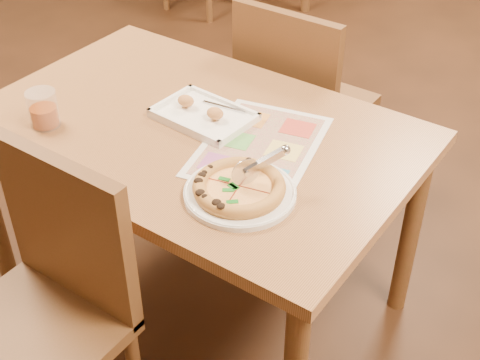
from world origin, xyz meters
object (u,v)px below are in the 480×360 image
Objects in this scene: pizza at (239,187)px; pizza_cutter at (259,164)px; dining_table at (195,150)px; appetizer_tray at (203,116)px; plate at (240,193)px; glass_tumbler at (43,111)px; menu at (259,146)px; chair_near at (48,284)px; chair_far at (297,90)px.

pizza_cutter is at bearing 58.13° from pizza.
dining_table is 0.11m from appetizer_tray.
plate is 0.09m from pizza_cutter.
pizza_cutter is (0.33, -0.14, 0.17)m from dining_table.
glass_tumbler is 0.64m from menu.
menu is (0.22, 0.63, 0.16)m from chair_near.
chair_far is 0.86m from plate.
chair_far reaches higher than appetizer_tray.
pizza is at bearing -32.65° from dining_table.
appetizer_tray is 0.22m from menu.
pizza is 1.82× the size of pizza_cutter.
pizza_cutter is at bearing 58.18° from plate.
chair_far is 0.85m from pizza_cutter.
dining_table is 4.36× the size of appetizer_tray.
appetizer_tray is at bearing 173.50° from menu.
pizza_cutter is at bearing 113.75° from chair_far.
dining_table is 0.24m from menu.
chair_far is 0.64m from menu.
chair_near is 1.62× the size of plate.
glass_tumbler reaches higher than appetizer_tray.
dining_table is 0.37m from pizza.
dining_table is 0.37m from plate.
menu reaches higher than dining_table.
chair_near is 3.57× the size of pizza_cutter.
menu is at bearing 110.65° from chair_far.
pizza is 0.39m from appetizer_tray.
chair_near reaches higher than plate.
plate is 0.66× the size of menu.
appetizer_tray is (-0.00, 0.65, 0.17)m from chair_near.
plate is at bearing -38.40° from appetizer_tray.
plate is at bearing 57.04° from pizza.
chair_near reaches higher than menu.
glass_tumbler is at bearing -175.34° from plate.
menu is at bearing 111.20° from plate.
pizza_cutter reaches higher than glass_tumbler.
pizza_cutter is at bearing 54.27° from chair_near.
chair_far is 1.96× the size of pizza.
pizza_cutter is (0.03, 0.04, 0.08)m from plate.
pizza is (0.30, -0.19, 0.11)m from dining_table.
menu is (-0.11, 0.17, -0.08)m from pizza_cutter.
dining_table is at bearing 147.35° from pizza.
chair_far is at bearing 110.65° from menu.
pizza_cutter is 0.44× the size of appetizer_tray.
pizza is 0.23m from menu.
pizza reaches higher than dining_table.
glass_tumbler is at bearing -140.99° from appetizer_tray.
dining_table is at bearing 147.72° from plate.
pizza reaches higher than menu.
dining_table is at bearing -173.39° from menu.
pizza is at bearing -122.96° from plate.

